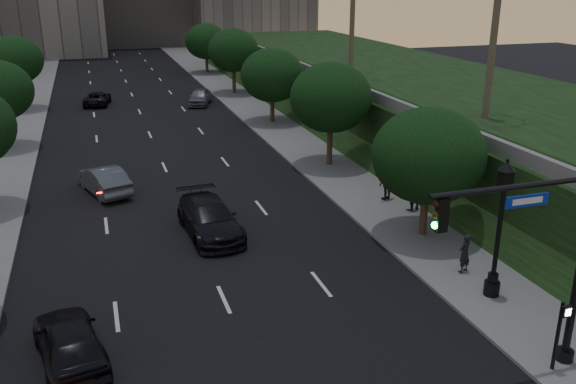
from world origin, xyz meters
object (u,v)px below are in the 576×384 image
object	(u,v)px
sedan_near_left	(70,341)
sedan_far_right	(200,97)
sedan_mid_left	(104,180)
sedan_far_left	(97,98)
street_lamp	(498,235)
pedestrian_a	(465,253)
traffic_signal_mast	(551,265)
pedestrian_c	(387,183)
pedestrian_b	(412,193)
sedan_near_right	(210,218)

from	to	relation	value
sedan_near_left	sedan_far_right	world-z (taller)	sedan_near_left
sedan_mid_left	sedan_far_right	bearing A→B (deg)	-130.18
sedan_far_left	street_lamp	bearing A→B (deg)	116.92
sedan_far_left	pedestrian_a	distance (m)	43.62
sedan_far_left	sedan_far_right	world-z (taller)	sedan_far_right
street_lamp	sedan_mid_left	distance (m)	22.04
sedan_near_left	sedan_far_right	bearing A→B (deg)	-116.76
traffic_signal_mast	pedestrian_a	bearing A→B (deg)	76.73
sedan_mid_left	sedan_far_right	xyz separation A→B (m)	(9.74, 23.45, -0.01)
sedan_far_left	pedestrian_a	world-z (taller)	pedestrian_a
sedan_mid_left	pedestrian_c	distance (m)	15.99
sedan_far_right	pedestrian_b	world-z (taller)	pedestrian_b
pedestrian_a	sedan_mid_left	bearing A→B (deg)	-70.12
traffic_signal_mast	sedan_mid_left	size ratio (longest dim) A/B	1.46
street_lamp	sedan_near_right	size ratio (longest dim) A/B	0.99
street_lamp	sedan_near_right	world-z (taller)	street_lamp
pedestrian_a	pedestrian_c	bearing A→B (deg)	-118.30
sedan_near_right	pedestrian_b	world-z (taller)	pedestrian_b
traffic_signal_mast	sedan_near_left	bearing A→B (deg)	160.54
pedestrian_a	pedestrian_c	world-z (taller)	pedestrian_c
pedestrian_b	sedan_far_right	bearing A→B (deg)	-91.61
street_lamp	pedestrian_a	distance (m)	2.61
sedan_mid_left	sedan_near_right	distance (m)	8.97
sedan_far_left	sedan_near_left	bearing A→B (deg)	97.20
pedestrian_a	traffic_signal_mast	bearing A→B (deg)	54.29
street_lamp	sedan_mid_left	xyz separation A→B (m)	(-13.71, 17.15, -1.84)
sedan_near_left	pedestrian_b	distance (m)	18.81
sedan_near_right	sedan_far_right	size ratio (longest dim) A/B	1.24
pedestrian_b	pedestrian_a	bearing A→B (deg)	67.22
sedan_near_left	sedan_far_left	distance (m)	42.97
street_lamp	pedestrian_c	distance (m)	10.97
sedan_far_right	street_lamp	bearing A→B (deg)	-65.21
sedan_near_right	sedan_far_right	distance (m)	31.56
sedan_far_right	pedestrian_c	distance (m)	30.19
sedan_near_right	pedestrian_a	distance (m)	11.81
traffic_signal_mast	sedan_near_right	xyz separation A→B (m)	(-7.68, 13.78, -2.85)
sedan_near_right	sedan_mid_left	bearing A→B (deg)	117.05
sedan_far_left	sedan_near_right	distance (m)	34.33
street_lamp	sedan_near_right	xyz separation A→B (m)	(-9.11, 9.46, -1.81)
sedan_far_right	traffic_signal_mast	bearing A→B (deg)	-67.55
traffic_signal_mast	sedan_near_right	size ratio (longest dim) A/B	1.23
sedan_mid_left	sedan_far_right	world-z (taller)	sedan_mid_left
street_lamp	sedan_near_left	world-z (taller)	street_lamp
street_lamp	sedan_near_right	distance (m)	13.25
traffic_signal_mast	sedan_far_right	world-z (taller)	traffic_signal_mast
sedan_near_right	sedan_far_right	xyz separation A→B (m)	(5.13, 31.14, -0.04)
sedan_near_left	sedan_far_right	size ratio (longest dim) A/B	1.02
sedan_far_left	sedan_mid_left	bearing A→B (deg)	99.11
pedestrian_b	street_lamp	bearing A→B (deg)	69.33
pedestrian_b	sedan_mid_left	bearing A→B (deg)	-39.60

